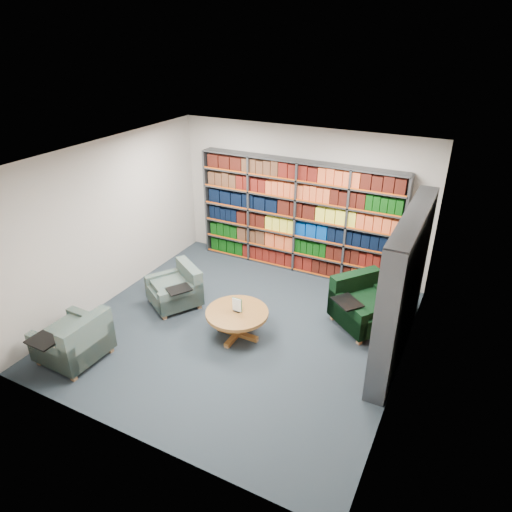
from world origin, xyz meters
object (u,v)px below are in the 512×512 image
at_px(chair_teal_left, 178,290).
at_px(coffee_table, 237,316).
at_px(chair_green_right, 363,306).
at_px(chair_teal_front, 76,342).

bearing_deg(chair_teal_left, coffee_table, -14.67).
xyz_separation_m(chair_teal_left, chair_green_right, (3.02, 0.88, 0.04)).
distance_m(chair_teal_left, coffee_table, 1.43).
xyz_separation_m(chair_teal_left, coffee_table, (1.38, -0.36, 0.08)).
relative_size(chair_teal_left, chair_teal_front, 1.07).
relative_size(chair_green_right, chair_teal_front, 1.25).
distance_m(chair_teal_front, coffee_table, 2.37).
bearing_deg(chair_teal_left, chair_teal_front, -102.07).
xyz_separation_m(chair_green_right, coffee_table, (-1.64, -1.24, 0.04)).
distance_m(chair_teal_left, chair_teal_front, 1.96).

